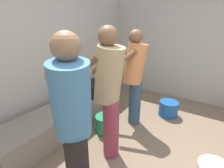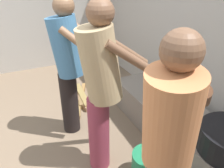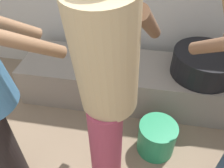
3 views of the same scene
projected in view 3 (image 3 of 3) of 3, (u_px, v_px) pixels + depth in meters
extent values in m
cube|color=slate|center=(141.00, 82.00, 2.25)|extent=(2.32, 0.60, 0.39)
cylinder|color=black|center=(204.00, 64.00, 1.97)|extent=(0.55, 0.55, 0.22)
cylinder|color=black|center=(2.00, 150.00, 1.46)|extent=(0.20, 0.20, 0.76)
cylinder|color=brown|center=(18.00, 42.00, 1.02)|extent=(0.35, 0.41, 0.35)
cylinder|color=#8C3347|center=(106.00, 151.00, 1.45)|extent=(0.20, 0.20, 0.78)
cylinder|color=tan|center=(106.00, 57.00, 1.00)|extent=(0.36, 0.43, 0.67)
cylinder|color=brown|center=(149.00, 25.00, 1.09)|extent=(0.15, 0.48, 0.36)
cylinder|color=brown|center=(98.00, 16.00, 1.16)|extent=(0.15, 0.48, 0.36)
cylinder|color=#1E7A4C|center=(157.00, 138.00, 1.82)|extent=(0.30, 0.30, 0.28)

